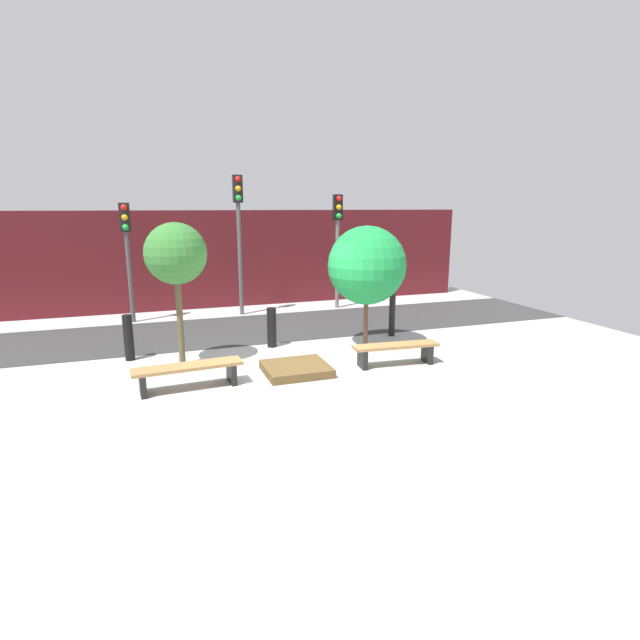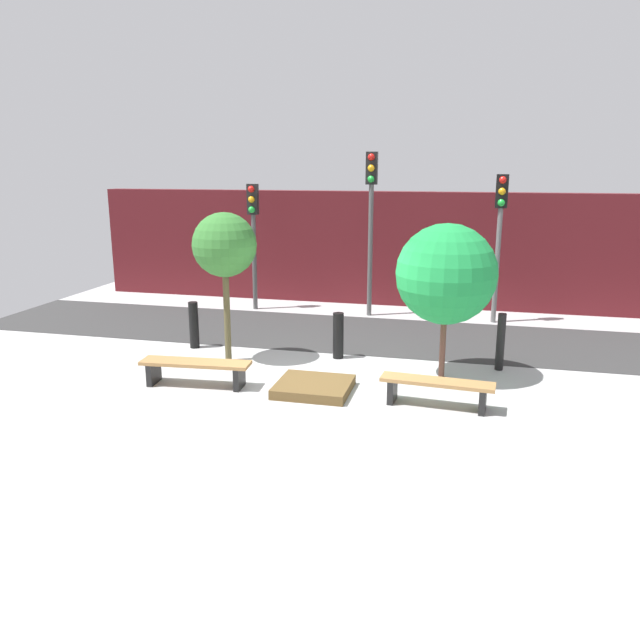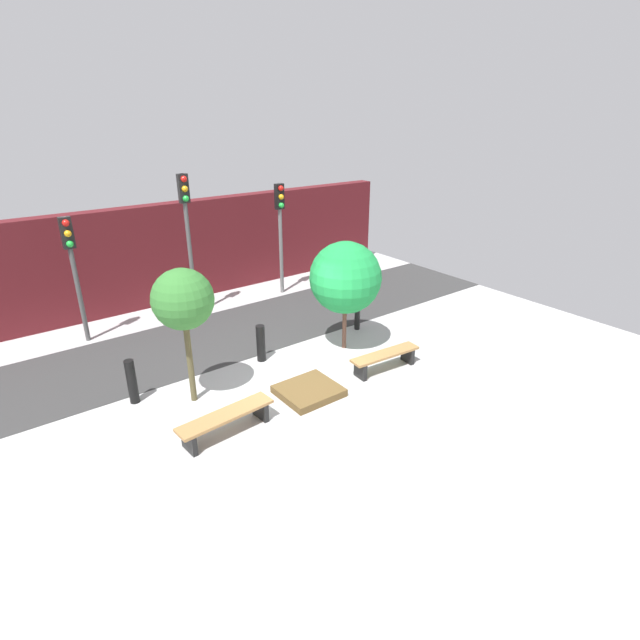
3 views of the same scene
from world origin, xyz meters
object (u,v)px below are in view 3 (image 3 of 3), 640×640
object	(u,v)px
traffic_light_mid_west	(187,221)
tree_behind_right_bench	(345,278)
bollard_center	(357,311)
planter_bed	(309,391)
bench_right	(385,358)
bollard_left	(261,343)
tree_behind_left_bench	(183,300)
bollard_far_left	(132,382)
traffic_light_west	(72,257)
traffic_light_mid_east	(280,219)
bench_left	(226,419)

from	to	relation	value
traffic_light_mid_west	tree_behind_right_bench	bearing A→B (deg)	-65.04
bollard_center	planter_bed	bearing A→B (deg)	-147.55
tree_behind_right_bench	traffic_light_mid_west	bearing A→B (deg)	114.96
bench_right	bollard_center	xyz separation A→B (m)	(1.04, 2.18, 0.22)
tree_behind_right_bench	bollard_left	world-z (taller)	tree_behind_right_bench
tree_behind_left_bench	bench_right	bearing A→B (deg)	-19.89
bollard_left	tree_behind_right_bench	bearing A→B (deg)	-18.04
bollard_far_left	traffic_light_west	world-z (taller)	traffic_light_west
bollard_left	traffic_light_mid_east	bearing A→B (deg)	50.70
traffic_light_mid_east	bollard_far_left	bearing A→B (deg)	-148.64
traffic_light_mid_east	tree_behind_right_bench	bearing A→B (deg)	-102.89
bollard_left	traffic_light_mid_west	world-z (taller)	traffic_light_mid_west
bollard_far_left	traffic_light_mid_west	bearing A→B (deg)	50.58
bench_right	traffic_light_mid_west	xyz separation A→B (m)	(-2.08, 5.96, 2.48)
planter_bed	traffic_light_mid_west	xyz separation A→B (m)	(0.00, 5.76, 2.72)
bollard_far_left	traffic_light_mid_west	xyz separation A→B (m)	(3.11, 3.79, 2.31)
bench_right	traffic_light_mid_west	bearing A→B (deg)	113.71
planter_bed	traffic_light_mid_east	xyz separation A→B (m)	(3.10, 5.76, 2.38)
tree_behind_left_bench	bollard_left	bearing A→B (deg)	18.04
bench_left	tree_behind_left_bench	world-z (taller)	tree_behind_left_bench
bollard_center	traffic_light_mid_east	distance (m)	4.24
tree_behind_right_bench	traffic_light_west	xyz separation A→B (m)	(-5.17, 4.46, 0.40)
traffic_light_west	traffic_light_mid_west	size ratio (longest dim) A/B	0.81
bollard_center	traffic_light_west	xyz separation A→B (m)	(-6.21, 3.78, 1.75)
bench_left	bench_right	world-z (taller)	same
bollard_far_left	tree_behind_left_bench	bearing A→B (deg)	-33.14
planter_bed	bollard_far_left	bearing A→B (deg)	147.55
bollard_far_left	traffic_light_west	bearing A→B (deg)	89.78
bench_left	traffic_light_mid_west	bearing A→B (deg)	66.29
planter_bed	tree_behind_right_bench	bearing A→B (deg)	32.10
bollard_center	traffic_light_mid_east	bearing A→B (deg)	90.22
bench_left	traffic_light_mid_west	world-z (taller)	traffic_light_mid_west
bench_left	planter_bed	bearing A→B (deg)	0.99
tree_behind_right_bench	bench_right	bearing A→B (deg)	-90.00
traffic_light_mid_east	tree_behind_left_bench	bearing A→B (deg)	-139.23
bench_left	tree_behind_left_bench	distance (m)	2.46
tree_behind_right_bench	traffic_light_west	world-z (taller)	traffic_light_west
bollard_left	bollard_center	size ratio (longest dim) A/B	0.85
tree_behind_left_bench	bollard_left	xyz separation A→B (m)	(2.08, 0.68, -1.81)
bench_right	bollard_center	world-z (taller)	bollard_center
planter_bed	bollard_left	world-z (taller)	bollard_left
tree_behind_left_bench	traffic_light_west	world-z (taller)	traffic_light_west
planter_bed	bench_left	bearing A→B (deg)	-174.50
bench_left	bollard_center	bearing A→B (deg)	18.26
planter_bed	traffic_light_mid_west	world-z (taller)	traffic_light_mid_west
bollard_center	bench_right	bearing A→B (deg)	-115.42
planter_bed	traffic_light_west	world-z (taller)	traffic_light_west
bollard_far_left	bench_left	bearing A→B (deg)	-64.58
bollard_left	bollard_center	distance (m)	3.11
tree_behind_left_bench	tree_behind_right_bench	world-z (taller)	tree_behind_left_bench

